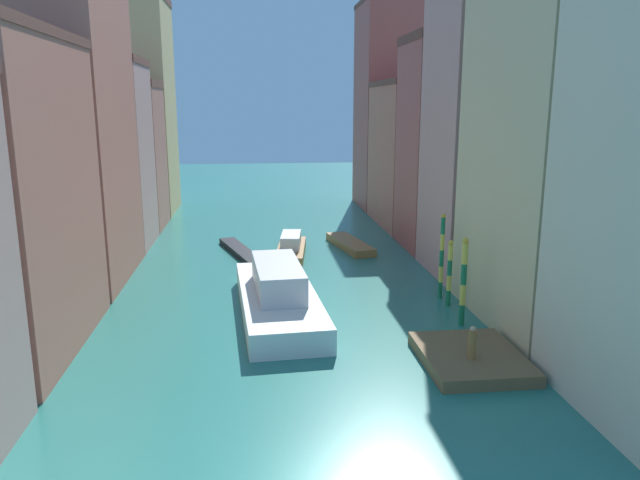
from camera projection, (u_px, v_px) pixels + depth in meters
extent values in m
plane|color=#28756B|center=(281.00, 269.00, 41.79)|extent=(154.00, 154.00, 0.00)
cube|color=#C6705B|center=(68.00, 110.00, 37.33)|extent=(6.24, 11.23, 21.76)
cube|color=tan|center=(107.00, 158.00, 47.27)|extent=(6.24, 7.30, 14.19)
cube|color=brown|center=(100.00, 61.00, 45.64)|extent=(6.37, 7.44, 0.57)
cube|color=#C6705B|center=(127.00, 159.00, 54.70)|extent=(6.24, 7.11, 12.68)
cube|color=brown|center=(121.00, 84.00, 53.22)|extent=(6.37, 7.26, 0.67)
cube|color=#DBB77A|center=(141.00, 110.00, 62.24)|extent=(6.24, 9.23, 21.26)
cube|color=beige|center=(556.00, 127.00, 29.68)|extent=(6.24, 10.44, 20.28)
cube|color=tan|center=(483.00, 117.00, 38.88)|extent=(6.24, 7.60, 20.89)
cube|color=#B25147|center=(445.00, 148.00, 46.75)|extent=(6.24, 7.11, 15.74)
cube|color=brown|center=(450.00, 38.00, 44.93)|extent=(6.37, 7.25, 0.67)
cube|color=#C6705B|center=(412.00, 157.00, 56.29)|extent=(6.24, 11.61, 12.86)
cube|color=brown|center=(415.00, 83.00, 54.81)|extent=(6.37, 11.84, 0.52)
cube|color=#B25147|center=(388.00, 109.00, 65.61)|extent=(6.24, 9.03, 21.53)
cube|color=brown|center=(391.00, 2.00, 63.17)|extent=(6.37, 9.21, 0.45)
cube|color=brown|center=(471.00, 358.00, 26.55)|extent=(4.32, 5.39, 0.54)
cylinder|color=olive|center=(472.00, 345.00, 25.74)|extent=(0.36, 0.36, 1.20)
sphere|color=tan|center=(473.00, 329.00, 25.58)|extent=(0.26, 0.26, 0.26)
cylinder|color=#197247|center=(462.00, 315.00, 31.17)|extent=(0.30, 0.30, 1.10)
cylinder|color=#E5D14C|center=(463.00, 295.00, 30.93)|extent=(0.30, 0.30, 1.10)
cylinder|color=#197247|center=(464.00, 274.00, 30.69)|extent=(0.30, 0.30, 1.10)
cylinder|color=#E5D14C|center=(465.00, 254.00, 30.45)|extent=(0.30, 0.30, 1.10)
sphere|color=gold|center=(466.00, 241.00, 30.30)|extent=(0.33, 0.33, 0.33)
cylinder|color=#197247|center=(448.00, 298.00, 34.23)|extent=(0.27, 0.27, 0.89)
cylinder|color=#E5D14C|center=(449.00, 283.00, 34.03)|extent=(0.27, 0.27, 0.89)
cylinder|color=#197247|center=(450.00, 268.00, 33.83)|extent=(0.27, 0.27, 0.89)
cylinder|color=#E5D14C|center=(450.00, 252.00, 33.64)|extent=(0.27, 0.27, 0.89)
sphere|color=gold|center=(451.00, 243.00, 33.51)|extent=(0.29, 0.29, 0.29)
cylinder|color=#197247|center=(440.00, 290.00, 35.56)|extent=(0.25, 0.25, 0.97)
cylinder|color=#E5D14C|center=(441.00, 274.00, 35.35)|extent=(0.25, 0.25, 0.97)
cylinder|color=#197247|center=(442.00, 258.00, 35.13)|extent=(0.25, 0.25, 0.97)
cylinder|color=#E5D14C|center=(442.00, 242.00, 34.92)|extent=(0.25, 0.25, 0.97)
cylinder|color=#197247|center=(443.00, 226.00, 34.70)|extent=(0.25, 0.25, 0.97)
sphere|color=gold|center=(443.00, 216.00, 34.57)|extent=(0.27, 0.27, 0.27)
cube|color=white|center=(278.00, 302.00, 32.91)|extent=(4.77, 12.77, 1.28)
cube|color=silver|center=(278.00, 277.00, 32.59)|extent=(2.78, 6.42, 1.56)
cube|color=black|center=(241.00, 251.00, 46.00)|extent=(3.59, 8.37, 0.44)
cube|color=olive|center=(350.00, 244.00, 47.94)|extent=(3.04, 7.19, 0.60)
cube|color=olive|center=(291.00, 251.00, 45.47)|extent=(2.87, 7.35, 0.71)
cube|color=silver|center=(291.00, 240.00, 45.28)|extent=(1.82, 3.61, 0.99)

